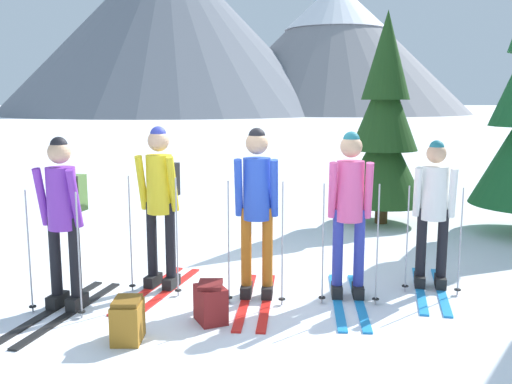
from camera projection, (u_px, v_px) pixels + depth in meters
The scene contains 10 objects.
ground_plane at pixel (241, 296), 6.01m from camera, with size 400.00×400.00×0.00m, color white.
skier_in_purple at pixel (64, 214), 5.50m from camera, with size 0.75×1.77×1.71m.
skier_in_yellow at pixel (161, 198), 6.10m from camera, with size 0.75×1.64×1.78m.
skier_in_blue at pixel (257, 206), 5.77m from camera, with size 0.61×1.68×1.78m.
skier_in_pink at pixel (350, 206), 5.79m from camera, with size 0.61×1.68×1.74m.
skier_in_white at pixel (434, 207), 6.12m from camera, with size 0.64×1.59×1.63m.
pine_tree_far at pixel (385, 128), 9.28m from camera, with size 1.44×1.44×3.47m.
backpack_on_snow_front at pixel (128, 320), 4.85m from camera, with size 0.24×0.32×0.38m.
backpack_on_snow_beside at pixel (211, 303), 5.28m from camera, with size 0.35×0.39×0.38m.
mountain_ridge_distant at pixel (233, 34), 80.12m from camera, with size 66.48×46.92×23.58m.
Camera 1 is at (0.17, -5.75, 2.06)m, focal length 39.77 mm.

